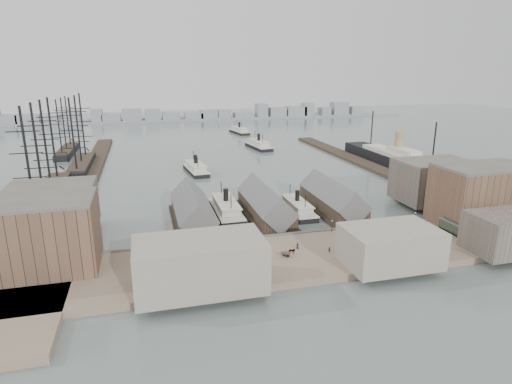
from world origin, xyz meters
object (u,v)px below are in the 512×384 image
object	(u,v)px
horse_cart_center	(290,252)
horse_cart_right	(394,249)
ocean_steamer	(397,160)
tram	(453,227)
ferry_docked_west	(226,208)
horse_cart_left	(195,250)

from	to	relation	value
horse_cart_center	horse_cart_right	xyz separation A→B (m)	(29.11, -5.46, 0.03)
horse_cart_right	ocean_steamer	bearing A→B (deg)	-47.26
tram	horse_cart_right	size ratio (longest dim) A/B	2.17
tram	ferry_docked_west	bearing A→B (deg)	144.30
ferry_docked_west	ocean_steamer	world-z (taller)	ocean_steamer
ocean_steamer	horse_cart_right	distance (m)	122.11
ocean_steamer	horse_cart_left	size ratio (longest dim) A/B	20.11
ocean_steamer	tram	bearing A→B (deg)	-113.21
ferry_docked_west	tram	world-z (taller)	ferry_docked_west
ocean_steamer	horse_cart_right	bearing A→B (deg)	-122.92
ocean_steamer	tram	size ratio (longest dim) A/B	9.24
horse_cart_left	tram	bearing A→B (deg)	-78.62
ferry_docked_west	horse_cart_left	xyz separation A→B (m)	(-15.90, -35.83, 0.41)
ocean_steamer	tram	distance (m)	103.16
ocean_steamer	horse_cart_center	world-z (taller)	ocean_steamer
horse_cart_center	horse_cart_right	world-z (taller)	horse_cart_right
ferry_docked_west	horse_cart_left	size ratio (longest dim) A/B	5.96
horse_cart_center	horse_cart_right	bearing A→B (deg)	-70.62
ocean_steamer	horse_cart_center	distance (m)	136.13
horse_cart_left	horse_cart_right	world-z (taller)	horse_cart_right
horse_cart_left	horse_cart_right	size ratio (longest dim) A/B	1.00
tram	horse_cart_right	distance (m)	26.86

